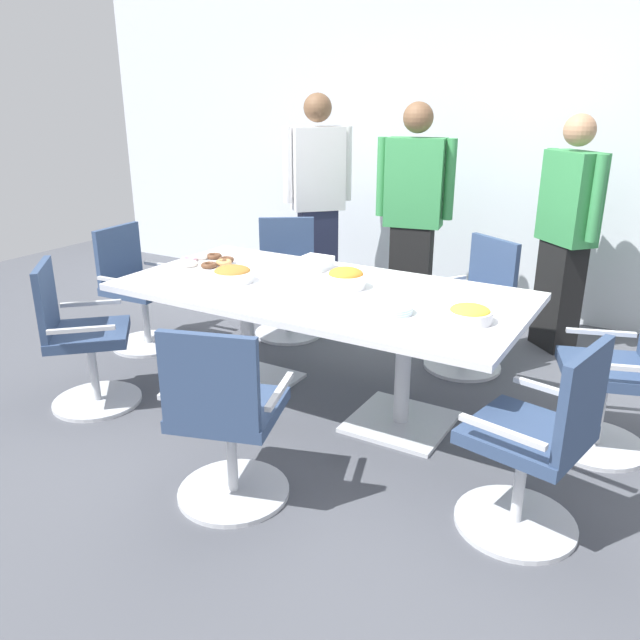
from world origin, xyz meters
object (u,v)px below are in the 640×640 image
person_standing_1 (413,215)px  snack_bowl_pretzels (232,274)px  plate_stack (394,309)px  napkin_pile (315,263)px  office_chair_1 (616,380)px  office_chair_6 (226,425)px  snack_bowl_chips_yellow (470,314)px  person_standing_0 (318,199)px  person_standing_2 (566,232)px  snack_bowl_chips_orange (346,278)px  office_chair_2 (472,312)px  conference_table (320,308)px  office_chair_0 (536,450)px  office_chair_3 (288,284)px  donut_platter (207,262)px  office_chair_4 (138,294)px  office_chair_5 (81,343)px

person_standing_1 → snack_bowl_pretzels: 1.77m
plate_stack → napkin_pile: bearing=145.6°
office_chair_1 → office_chair_6: bearing=115.5°
snack_bowl_chips_yellow → plate_stack: (-0.38, -0.07, -0.02)m
person_standing_0 → person_standing_2: 2.07m
person_standing_2 → snack_bowl_chips_orange: (-0.94, -1.62, -0.08)m
office_chair_2 → conference_table: bearing=89.9°
office_chair_0 → office_chair_3: size_ratio=1.00×
napkin_pile → snack_bowl_chips_yellow: bearing=-22.0°
office_chair_0 → person_standing_1: 2.67m
office_chair_2 → donut_platter: 1.85m
snack_bowl_chips_orange → snack_bowl_pretzels: 0.70m
office_chair_2 → office_chair_3: size_ratio=1.00×
conference_table → person_standing_1: 1.59m
office_chair_4 → conference_table: bearing=81.4°
person_standing_2 → snack_bowl_chips_yellow: person_standing_2 is taller
office_chair_3 → office_chair_5: 1.75m
office_chair_5 → snack_bowl_pretzels: 1.01m
office_chair_4 → person_standing_2: 3.20m
office_chair_4 → snack_bowl_chips_orange: 1.86m
snack_bowl_chips_orange → plate_stack: snack_bowl_chips_orange is taller
person_standing_1 → napkin_pile: (-0.19, -1.19, -0.14)m
office_chair_6 → plate_stack: 1.06m
person_standing_2 → snack_bowl_chips_orange: 1.87m
office_chair_2 → plate_stack: (-0.07, -1.22, 0.37)m
office_chair_1 → office_chair_4: bearing=74.7°
snack_bowl_chips_yellow → office_chair_2: bearing=105.6°
person_standing_1 → donut_platter: 1.71m
office_chair_4 → person_standing_1: size_ratio=0.51×
plate_stack → napkin_pile: size_ratio=1.06×
person_standing_0 → snack_bowl_chips_yellow: size_ratio=8.12×
person_standing_0 → donut_platter: bearing=46.9°
person_standing_1 → napkin_pile: person_standing_1 is taller
office_chair_3 → snack_bowl_pretzels: office_chair_3 is taller
office_chair_2 → snack_bowl_pretzels: office_chair_2 is taller
office_chair_2 → office_chair_6: same height
snack_bowl_chips_yellow → person_standing_1: bearing=121.0°
office_chair_2 → plate_stack: bearing=118.2°
person_standing_1 → snack_bowl_chips_yellow: bearing=109.9°
office_chair_4 → snack_bowl_chips_yellow: bearing=80.6°
office_chair_0 → person_standing_0: size_ratio=0.49×
office_chair_6 → snack_bowl_chips_yellow: office_chair_6 is taller
office_chair_6 → person_standing_2: bearing=54.1°
person_standing_0 → person_standing_2: bearing=135.0°
office_chair_2 → napkin_pile: (-0.87, -0.66, 0.38)m
napkin_pile → office_chair_5: bearing=-131.7°
donut_platter → person_standing_0: bearing=92.7°
office_chair_1 → person_standing_1: 2.15m
snack_bowl_chips_orange → person_standing_1: bearing=97.2°
office_chair_6 → office_chair_2: bearing=59.5°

